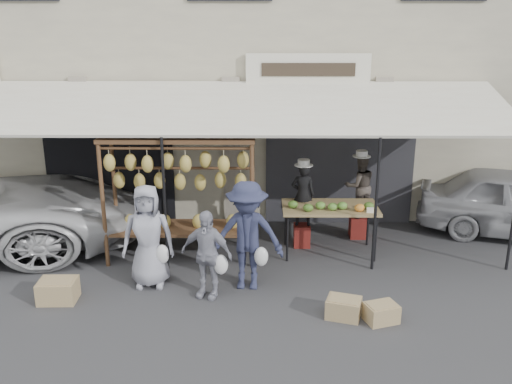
% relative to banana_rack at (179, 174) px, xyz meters
% --- Properties ---
extents(ground_plane, '(90.00, 90.00, 0.00)m').
position_rel_banana_rack_xyz_m(ground_plane, '(0.81, -1.59, -1.57)').
color(ground_plane, '#2D2D30').
extents(shophouse, '(24.00, 6.15, 7.30)m').
position_rel_banana_rack_xyz_m(shophouse, '(0.81, 4.90, 2.08)').
color(shophouse, beige).
rests_on(shophouse, ground_plane).
extents(awning, '(10.00, 2.35, 2.92)m').
position_rel_banana_rack_xyz_m(awning, '(0.81, 0.69, 1.01)').
color(awning, silver).
rests_on(awning, ground_plane).
extents(banana_rack, '(2.60, 0.90, 2.24)m').
position_rel_banana_rack_xyz_m(banana_rack, '(0.00, 0.00, 0.00)').
color(banana_rack, '#4A2A19').
rests_on(banana_rack, ground_plane).
extents(produce_table, '(1.70, 0.90, 1.04)m').
position_rel_banana_rack_xyz_m(produce_table, '(2.64, 0.20, -0.69)').
color(produce_table, '#998250').
rests_on(produce_table, ground_plane).
extents(vendor_left, '(0.44, 0.30, 1.18)m').
position_rel_banana_rack_xyz_m(vendor_left, '(2.17, 0.56, -0.56)').
color(vendor_left, black).
rests_on(vendor_left, stool_left).
extents(vendor_right, '(0.67, 0.56, 1.23)m').
position_rel_banana_rack_xyz_m(vendor_right, '(3.29, 1.01, -0.52)').
color(vendor_right, '#4C433D').
rests_on(vendor_right, stool_right).
extents(customer_left, '(0.84, 0.57, 1.67)m').
position_rel_banana_rack_xyz_m(customer_left, '(-0.38, -1.05, -0.73)').
color(customer_left, '#9596A5').
rests_on(customer_left, ground_plane).
extents(customer_mid, '(0.89, 0.58, 1.40)m').
position_rel_banana_rack_xyz_m(customer_mid, '(0.57, -1.43, -0.87)').
color(customer_mid, '#9898A7').
rests_on(customer_mid, ground_plane).
extents(customer_right, '(1.18, 0.74, 1.76)m').
position_rel_banana_rack_xyz_m(customer_right, '(1.19, -1.12, -0.69)').
color(customer_right, '#2A2E4B').
rests_on(customer_right, ground_plane).
extents(stool_left, '(0.34, 0.34, 0.42)m').
position_rel_banana_rack_xyz_m(stool_left, '(2.17, 0.56, -1.36)').
color(stool_left, maroon).
rests_on(stool_left, ground_plane).
extents(stool_right, '(0.35, 0.35, 0.43)m').
position_rel_banana_rack_xyz_m(stool_right, '(3.29, 1.01, -1.35)').
color(stool_right, maroon).
rests_on(stool_right, ground_plane).
extents(crate_near_a, '(0.57, 0.49, 0.29)m').
position_rel_banana_rack_xyz_m(crate_near_a, '(2.59, -2.06, -1.42)').
color(crate_near_a, tan).
rests_on(crate_near_a, ground_plane).
extents(crate_near_b, '(0.53, 0.46, 0.26)m').
position_rel_banana_rack_xyz_m(crate_near_b, '(3.11, -2.18, -1.43)').
color(crate_near_b, tan).
rests_on(crate_near_b, ground_plane).
extents(crate_far, '(0.57, 0.44, 0.34)m').
position_rel_banana_rack_xyz_m(crate_far, '(-1.68, -1.61, -1.40)').
color(crate_far, tan).
rests_on(crate_far, ground_plane).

